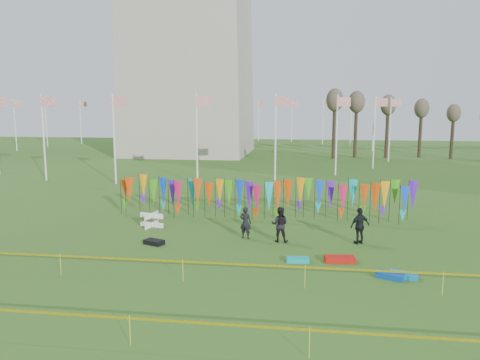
# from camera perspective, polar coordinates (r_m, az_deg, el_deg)

# --- Properties ---
(ground) EXTENTS (160.00, 160.00, 0.00)m
(ground) POSITION_cam_1_polar(r_m,az_deg,el_deg) (20.72, -0.14, -10.33)
(ground) COLOR #2E5618
(ground) RESTS_ON ground
(flagpole_ring) EXTENTS (57.40, 56.16, 8.00)m
(flagpole_ring) POSITION_cam_1_polar(r_m,az_deg,el_deg) (69.48, -6.00, 6.55)
(flagpole_ring) COLOR silver
(flagpole_ring) RESTS_ON ground
(banner_row) EXTENTS (18.64, 0.64, 2.40)m
(banner_row) POSITION_cam_1_polar(r_m,az_deg,el_deg) (28.77, 2.90, -1.73)
(banner_row) COLOR black
(banner_row) RESTS_ON ground
(caution_tape_near) EXTENTS (26.00, 0.02, 0.90)m
(caution_tape_near) POSITION_cam_1_polar(r_m,az_deg,el_deg) (18.42, -1.83, -10.27)
(caution_tape_near) COLOR yellow
(caution_tape_near) RESTS_ON ground
(caution_tape_far) EXTENTS (26.00, 0.02, 0.90)m
(caution_tape_far) POSITION_cam_1_polar(r_m,az_deg,el_deg) (13.85, -5.56, -17.06)
(caution_tape_far) COLOR yellow
(caution_tape_far) RESTS_ON ground
(box_kite) EXTENTS (0.77, 0.77, 0.85)m
(box_kite) POSITION_cam_1_polar(r_m,az_deg,el_deg) (27.26, -10.72, -4.83)
(box_kite) COLOR red
(box_kite) RESTS_ON ground
(person_left) EXTENTS (0.71, 0.59, 1.69)m
(person_left) POSITION_cam_1_polar(r_m,az_deg,el_deg) (24.49, 0.68, -5.22)
(person_left) COLOR black
(person_left) RESTS_ON ground
(person_mid) EXTENTS (0.92, 0.62, 1.81)m
(person_mid) POSITION_cam_1_polar(r_m,az_deg,el_deg) (23.98, 4.88, -5.42)
(person_mid) COLOR black
(person_mid) RESTS_ON ground
(person_right) EXTENTS (1.25, 1.08, 1.85)m
(person_right) POSITION_cam_1_polar(r_m,az_deg,el_deg) (24.31, 14.40, -5.43)
(person_right) COLOR black
(person_right) RESTS_ON ground
(kite_bag_turquoise) EXTENTS (1.03, 0.58, 0.20)m
(kite_bag_turquoise) POSITION_cam_1_polar(r_m,az_deg,el_deg) (21.24, 7.06, -9.63)
(kite_bag_turquoise) COLOR #0BADB0
(kite_bag_turquoise) RESTS_ON ground
(kite_bag_blue) EXTENTS (1.20, 0.93, 0.22)m
(kite_bag_blue) POSITION_cam_1_polar(r_m,az_deg,el_deg) (20.13, 17.87, -11.03)
(kite_bag_blue) COLOR #0A48A9
(kite_bag_blue) RESTS_ON ground
(kite_bag_red) EXTENTS (1.40, 0.76, 0.24)m
(kite_bag_red) POSITION_cam_1_polar(r_m,az_deg,el_deg) (21.56, 12.06, -9.42)
(kite_bag_red) COLOR red
(kite_bag_red) RESTS_ON ground
(kite_bag_black) EXTENTS (1.11, 0.89, 0.23)m
(kite_bag_black) POSITION_cam_1_polar(r_m,az_deg,el_deg) (24.06, -10.44, -7.45)
(kite_bag_black) COLOR black
(kite_bag_black) RESTS_ON ground
(kite_bag_teal) EXTENTS (1.21, 0.84, 0.21)m
(kite_bag_teal) POSITION_cam_1_polar(r_m,az_deg,el_deg) (20.37, 19.29, -10.88)
(kite_bag_teal) COLOR #0E88C7
(kite_bag_teal) RESTS_ON ground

